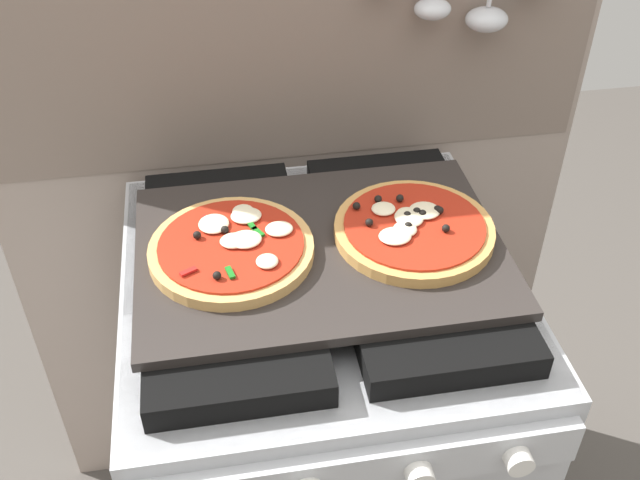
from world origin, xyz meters
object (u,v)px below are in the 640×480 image
object	(u,v)px
stove	(320,438)
pizza_right	(413,227)
baking_tray	(320,249)
pizza_left	(232,247)

from	to	relation	value
stove	pizza_right	distance (m)	0.50
stove	baking_tray	world-z (taller)	baking_tray
pizza_left	pizza_right	world-z (taller)	same
baking_tray	pizza_right	size ratio (longest dim) A/B	2.25
stove	pizza_left	distance (m)	0.50
pizza_left	baking_tray	bearing A→B (deg)	-1.41
pizza_right	pizza_left	bearing A→B (deg)	-179.59
stove	baking_tray	size ratio (longest dim) A/B	1.67
stove	pizza_left	xyz separation A→B (m)	(-0.13, 0.00, 0.48)
stove	pizza_right	size ratio (longest dim) A/B	3.76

